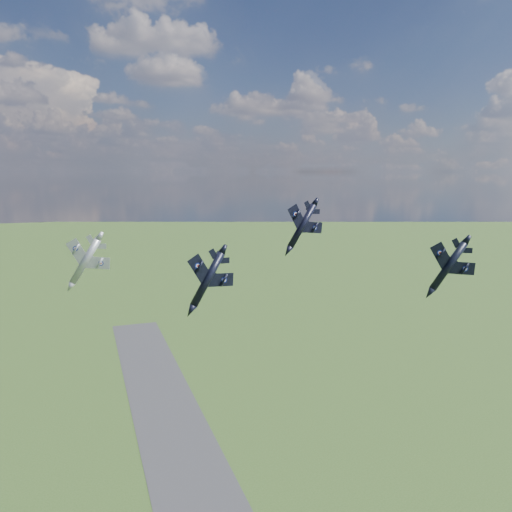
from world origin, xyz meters
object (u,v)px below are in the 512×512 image
object	(u,v)px
jet_high_navy	(302,226)
jet_left_silver	(85,261)
jet_lead_navy	(208,279)
jet_right_navy	(449,266)

from	to	relation	value
jet_high_navy	jet_left_silver	bearing A→B (deg)	172.63
jet_high_navy	jet_left_silver	distance (m)	45.71
jet_lead_navy	jet_left_silver	xyz separation A→B (m)	(-19.79, 18.55, 1.22)
jet_right_navy	jet_left_silver	world-z (taller)	jet_right_navy
jet_lead_navy	jet_high_navy	bearing A→B (deg)	26.04
jet_high_navy	jet_left_silver	size ratio (longest dim) A/B	1.07
jet_lead_navy	jet_left_silver	size ratio (longest dim) A/B	1.02
jet_lead_navy	jet_high_navy	world-z (taller)	jet_high_navy
jet_right_navy	jet_high_navy	distance (m)	36.06
jet_right_navy	jet_left_silver	xyz separation A→B (m)	(-55.95, 35.94, -1.91)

